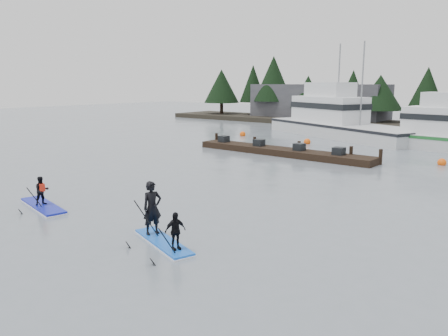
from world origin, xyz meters
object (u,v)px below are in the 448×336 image
Objects in this scene: fishing_boat_large at (339,128)px; paddleboard_duo at (160,221)px; paddleboard_solo at (42,198)px; floating_dock at (281,152)px.

fishing_boat_large reaches higher than paddleboard_duo.
fishing_boat_large is 5.21× the size of paddleboard_solo.
paddleboard_solo is at bearing -90.24° from floating_dock.
paddleboard_duo is (6.17, -17.87, 0.48)m from floating_dock.
fishing_boat_large is at bearing 102.91° from paddleboard_solo.
paddleboard_solo is 1.11× the size of paddleboard_duo.
paddleboard_duo reaches higher than floating_dock.
floating_dock is (1.55, -13.44, -0.52)m from fishing_boat_large.
paddleboard_duo reaches higher than paddleboard_solo.
fishing_boat_large is 32.24m from paddleboard_duo.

